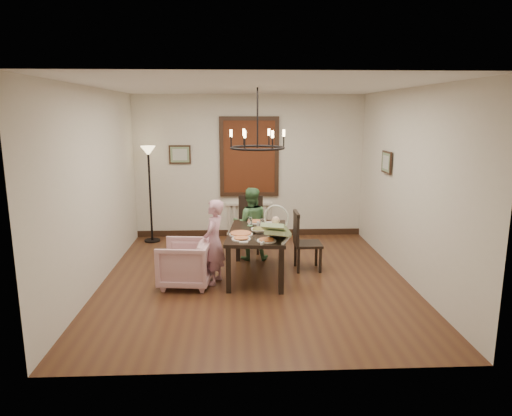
{
  "coord_description": "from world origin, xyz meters",
  "views": [
    {
      "loc": [
        -0.28,
        -6.47,
        2.45
      ],
      "look_at": [
        0.03,
        0.2,
        1.05
      ],
      "focal_mm": 32.0,
      "sensor_mm": 36.0,
      "label": 1
    }
  ],
  "objects": [
    {
      "name": "radiator",
      "position": [
        0.0,
        2.48,
        0.35
      ],
      "size": [
        0.92,
        0.12,
        0.62
      ],
      "primitive_type": null,
      "color": "silver",
      "rests_on": "room_shell"
    },
    {
      "name": "baby_bouncer",
      "position": [
        0.29,
        -0.38,
        0.88
      ],
      "size": [
        0.54,
        0.62,
        0.34
      ],
      "primitive_type": null,
      "rotation": [
        0.0,
        0.0,
        -0.35
      ],
      "color": "#C3EBA2",
      "rests_on": "dining_table"
    },
    {
      "name": "armchair",
      "position": [
        -1.01,
        -0.19,
        0.33
      ],
      "size": [
        0.8,
        0.78,
        0.66
      ],
      "primitive_type": "imported",
      "rotation": [
        0.0,
        0.0,
        -1.68
      ],
      "color": "#D09FA4",
      "rests_on": "room_shell"
    },
    {
      "name": "floor_lamp",
      "position": [
        -1.9,
        2.15,
        0.9
      ],
      "size": [
        0.3,
        0.3,
        1.8
      ],
      "primitive_type": null,
      "color": "black",
      "rests_on": "room_shell"
    },
    {
      "name": "room_shell",
      "position": [
        0.0,
        0.37,
        1.4
      ],
      "size": [
        4.51,
        5.0,
        2.81
      ],
      "color": "#482718",
      "rests_on": "ground"
    },
    {
      "name": "picture_right",
      "position": [
        2.21,
        0.9,
        1.65
      ],
      "size": [
        0.03,
        0.42,
        0.36
      ],
      "primitive_type": "cube",
      "rotation": [
        0.0,
        0.0,
        1.57
      ],
      "color": "black",
      "rests_on": "room_shell"
    },
    {
      "name": "seated_man",
      "position": [
        -0.03,
        0.98,
        0.51
      ],
      "size": [
        0.5,
        0.39,
        1.02
      ],
      "primitive_type": "imported",
      "rotation": [
        0.0,
        0.0,
        3.13
      ],
      "color": "#487948",
      "rests_on": "room_shell"
    },
    {
      "name": "chair_right",
      "position": [
        0.86,
        0.4,
        0.47
      ],
      "size": [
        0.42,
        0.42,
        0.95
      ],
      "primitive_type": null,
      "rotation": [
        0.0,
        0.0,
        1.58
      ],
      "color": "black",
      "rests_on": "room_shell"
    },
    {
      "name": "window_blinds",
      "position": [
        0.0,
        2.46,
        1.6
      ],
      "size": [
        1.0,
        0.03,
        1.4
      ],
      "primitive_type": "cube",
      "color": "#562311",
      "rests_on": "room_shell"
    },
    {
      "name": "chair_far",
      "position": [
        -0.04,
        1.42,
        0.5
      ],
      "size": [
        0.51,
        0.51,
        1.0
      ],
      "primitive_type": null,
      "rotation": [
        0.0,
        0.0,
        -0.18
      ],
      "color": "black",
      "rests_on": "room_shell"
    },
    {
      "name": "drinking_glass",
      "position": [
        0.14,
        0.33,
        0.78
      ],
      "size": [
        0.08,
        0.08,
        0.15
      ],
      "primitive_type": "cylinder",
      "color": "silver",
      "rests_on": "dining_table"
    },
    {
      "name": "salad_bowl",
      "position": [
        0.06,
        0.07,
        0.74
      ],
      "size": [
        0.28,
        0.28,
        0.07
      ],
      "primitive_type": "imported",
      "color": "white",
      "rests_on": "dining_table"
    },
    {
      "name": "pizza_platter",
      "position": [
        -0.2,
        -0.07,
        0.72
      ],
      "size": [
        0.35,
        0.35,
        0.04
      ],
      "primitive_type": "cylinder",
      "color": "tan",
      "rests_on": "dining_table"
    },
    {
      "name": "elderly_woman",
      "position": [
        -0.59,
        -0.12,
        0.51
      ],
      "size": [
        0.35,
        0.43,
        1.03
      ],
      "primitive_type": "imported",
      "rotation": [
        0.0,
        0.0,
        -1.87
      ],
      "color": "#CF92A6",
      "rests_on": "room_shell"
    },
    {
      "name": "picture_back",
      "position": [
        -1.35,
        2.47,
        1.65
      ],
      "size": [
        0.42,
        0.03,
        0.36
      ],
      "primitive_type": "cube",
      "color": "black",
      "rests_on": "room_shell"
    },
    {
      "name": "dining_table",
      "position": [
        0.05,
        0.15,
        0.62
      ],
      "size": [
        0.99,
        1.58,
        0.7
      ],
      "rotation": [
        0.0,
        0.0,
        -0.1
      ],
      "color": "black",
      "rests_on": "room_shell"
    },
    {
      "name": "chandelier",
      "position": [
        0.05,
        0.15,
        1.95
      ],
      "size": [
        0.8,
        0.8,
        0.04
      ],
      "primitive_type": "torus",
      "color": "black",
      "rests_on": "room_shell"
    }
  ]
}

